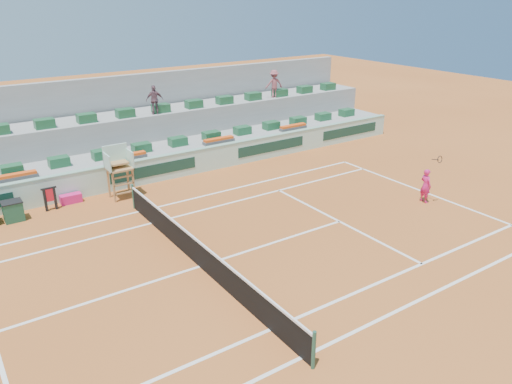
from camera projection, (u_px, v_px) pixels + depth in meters
ground at (200, 267)px, 16.91m from camera, size 90.00×90.00×0.00m
seating_tier_lower at (98, 165)px, 24.92m from camera, size 36.00×4.00×1.20m
seating_tier_upper at (87, 144)px, 25.89m from camera, size 36.00×2.40×2.60m
stadium_back_wall at (76, 121)px, 26.78m from camera, size 36.00×0.40×4.40m
player_bag at (71, 199)px, 21.97m from camera, size 0.90×0.40×0.40m
spectator_mid at (155, 100)px, 26.29m from camera, size 0.96×0.55×1.54m
spectator_right at (274, 84)px, 30.54m from camera, size 1.20×0.89×1.67m
court_lines at (200, 267)px, 16.91m from camera, size 23.89×11.09×0.01m
tennis_net at (199, 253)px, 16.72m from camera, size 0.10×11.97×1.10m
advertising_hoarding at (113, 177)px, 23.22m from camera, size 36.00×0.34×1.26m
umpire_chair at (118, 165)px, 22.10m from camera, size 1.10×0.90×2.40m
seat_row_lower at (102, 154)px, 23.92m from camera, size 32.90×0.60×0.44m
seat_row_upper at (86, 118)px, 24.86m from camera, size 32.90×0.60×0.44m
flower_planters at (75, 166)px, 22.56m from camera, size 26.80×0.36×0.28m
drink_cooler_a at (13, 211)px, 20.18m from camera, size 0.78×0.67×0.84m
towel_rack at (50, 197)px, 21.08m from camera, size 0.62×0.10×1.03m
tennis_player at (426, 185)px, 21.85m from camera, size 0.42×0.86×2.28m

